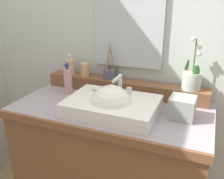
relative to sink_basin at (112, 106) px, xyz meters
The scene contains 12 objects.
wall_back 0.64m from the sink_basin, 94.28° to the left, with size 2.97×0.20×2.59m, color silver.
vanity_cabinet 0.46m from the sink_basin, 114.49° to the left, with size 1.14×0.59×0.84m.
back_ledge 0.30m from the sink_basin, 96.75° to the left, with size 1.07×0.11×0.09m, color brown.
sink_basin is the anchor object (origin of this frame).
soap_bar 0.18m from the sink_basin, 142.69° to the left, with size 0.07×0.04×0.02m, color silver.
potted_plant 0.50m from the sink_basin, 38.62° to the left, with size 0.12×0.11×0.31m.
soap_dispenser 0.54m from the sink_basin, 144.82° to the left, with size 0.06×0.06×0.14m.
tumbler_cup 0.44m from the sink_basin, 136.97° to the left, with size 0.06×0.06×0.09m, color tan.
reed_diffuser 0.36m from the sink_basin, 113.78° to the left, with size 0.08×0.10×0.24m.
lotion_bottle 0.41m from the sink_basin, 156.68° to the left, with size 0.05×0.06×0.21m.
tissue_box 0.37m from the sink_basin, 13.66° to the left, with size 0.13×0.13×0.12m, color #969D97.
mirror 0.58m from the sink_basin, 95.73° to the left, with size 0.45×0.02×0.63m, color silver.
Camera 1 is at (0.51, -1.23, 1.44)m, focal length 39.98 mm.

